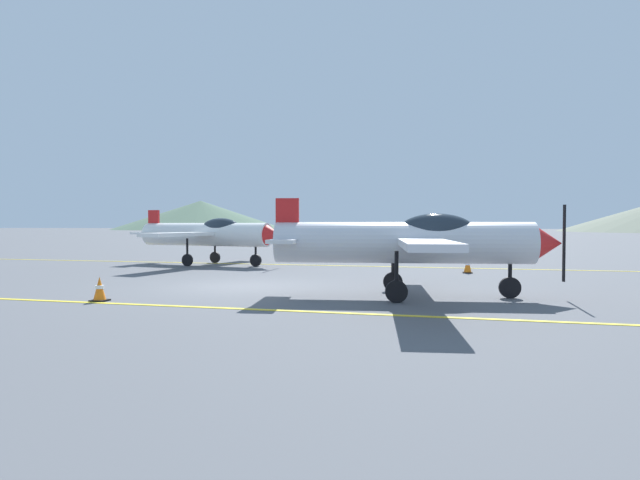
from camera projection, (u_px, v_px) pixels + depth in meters
The scene contains 8 objects.
ground_plane at pixel (241, 286), 15.51m from camera, with size 400.00×400.00×0.00m, color #54565B.
apron_line_near at pixel (174, 306), 11.74m from camera, with size 80.00×0.16×0.01m, color yellow.
apron_line_far at pixel (312, 265), 23.42m from camera, with size 80.00×0.16×0.01m, color yellow.
airplane_near at pixel (413, 241), 13.19m from camera, with size 7.31×8.38×2.50m.
airplane_mid at pixel (210, 234), 23.67m from camera, with size 7.31×8.37×2.50m.
traffic_cone_front at pixel (468, 265), 19.68m from camera, with size 0.36×0.36×0.59m.
traffic_cone_side at pixel (100, 289), 12.48m from camera, with size 0.36×0.36×0.59m.
hill_left at pixel (201, 215), 180.06m from camera, with size 58.87×58.87×9.84m, color #4C6651.
Camera 1 is at (5.99, -14.45, 1.84)m, focal length 29.48 mm.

